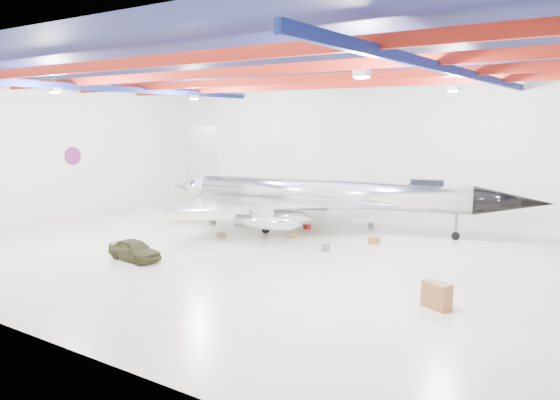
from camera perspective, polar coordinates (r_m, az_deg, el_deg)
The scene contains 16 objects.
floor at distance 33.31m, azimuth -3.01°, elevation -5.41°, with size 40.00×40.00×0.00m, color #BCB495.
wall_back at distance 45.31m, azimuth 8.48°, elevation 5.18°, with size 40.00×40.00×0.00m, color silver.
wall_left at distance 47.27m, azimuth -22.88°, elevation 4.75°, with size 30.00×30.00×0.00m, color silver.
ceiling at distance 32.52m, azimuth -3.16°, elevation 13.78°, with size 40.00×40.00×0.00m, color #0A0F38.
ceiling_structure at distance 32.46m, azimuth -3.15°, elevation 12.59°, with size 39.50×29.50×1.08m.
wall_roundel at distance 48.37m, azimuth -20.83°, elevation 4.33°, with size 1.50×1.50×0.10m, color #B21414.
jet_aircraft at distance 39.21m, azimuth 5.04°, elevation 0.29°, with size 27.00×18.83×7.46m.
jeep at distance 32.22m, azimuth -14.96°, elevation -5.04°, with size 1.44×3.58×1.22m, color #38371C.
desk at distance 24.31m, azimuth 16.05°, elevation -9.56°, with size 1.23×0.61×1.13m, color brown.
crate_ply at distance 37.28m, azimuth -6.14°, elevation -3.69°, with size 0.51×0.41×0.36m, color olive.
toolbox_red at distance 40.17m, azimuth 2.84°, elevation -2.81°, with size 0.46×0.37×0.32m, color maroon.
engine_drum at distance 33.41m, azimuth 4.77°, elevation -4.99°, with size 0.49×0.49×0.45m, color #59595B.
parts_bin at distance 35.78m, azimuth 9.78°, elevation -4.19°, with size 0.64×0.51×0.45m, color olive.
crate_small at distance 42.24m, azimuth -7.04°, elevation -2.33°, with size 0.41×0.33×0.29m, color #59595B.
oil_barrel at distance 36.98m, azimuth 1.40°, elevation -3.72°, with size 0.55×0.44×0.38m, color olive.
spares_box at distance 41.05m, azimuth 9.49°, elevation -2.62°, with size 0.44×0.44×0.40m, color #59595B.
Camera 1 is at (19.53, -25.82, 7.87)m, focal length 35.00 mm.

